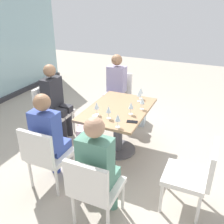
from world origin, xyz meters
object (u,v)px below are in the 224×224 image
Objects in this scene: wine_glass_5 at (141,91)px; wine_glass_6 at (118,118)px; chair_near_window at (51,108)px; wine_glass_0 at (109,110)px; dining_table_main at (118,120)px; cell_phone_on_table at (132,122)px; person_side_end at (98,165)px; handbag_2 at (141,117)px; person_near_window at (56,98)px; coffee_cup at (95,119)px; wine_glass_4 at (131,106)px; chair_far_left at (46,154)px; chair_side_end at (94,187)px; chair_front_left at (195,173)px; person_far_left at (50,135)px; handbag_0 at (88,182)px; handbag_1 at (82,135)px; chair_far_right at (118,93)px; wine_glass_3 at (139,93)px; wine_glass_2 at (142,101)px; person_far_right at (115,85)px; wine_glass_1 at (97,106)px.

wine_glass_6 is at bearing -177.93° from wine_glass_5.
wine_glass_0 is at bearing -105.97° from chair_near_window.
cell_phone_on_table reaches higher than dining_table_main.
person_side_end reaches higher than handbag_2.
person_near_window reaches higher than cell_phone_on_table.
coffee_cup is at bearing -117.16° from person_near_window.
wine_glass_4 is at bearing 4.19° from person_side_end.
cell_phone_on_table is (0.79, -0.82, 0.24)m from chair_far_left.
chair_side_end is at bearing -176.17° from wine_glass_4.
chair_front_left is 0.69× the size of person_far_left.
coffee_cup is at bearing 163.77° from wine_glass_5.
wine_glass_5 is at bearing 40.23° from chair_front_left.
chair_side_end is 2.90× the size of handbag_2.
chair_far_left is at bearing 79.89° from handbag_0.
person_far_left is 1.16m from wine_glass_4.
wine_glass_5 reaches higher than handbag_1.
chair_near_window is 1.63m from handbag_0.
chair_near_window is 2.90× the size of handbag_2.
wine_glass_3 is (-0.74, -0.68, 0.37)m from chair_far_right.
handbag_1 is (0.30, 0.96, -0.59)m from cell_phone_on_table.
handbag_1 is at bearing 68.68° from chair_front_left.
wine_glass_2 is 0.62× the size of handbag_2.
handbag_0 is 2.00m from handbag_2.
person_side_end is at bearing 178.61° from handbag_2.
person_side_end is 14.00× the size of coffee_cup.
person_far_right is at bearing 32.81° from wine_glass_4.
cell_phone_on_table is at bearing -0.80° from person_side_end.
handbag_0 is (0.02, -0.50, -0.56)m from person_far_left.
person_far_right is 1.00× the size of person_side_end.
wine_glass_2 reaches higher than dining_table_main.
wine_glass_4 is at bearing -64.74° from wine_glass_1.
wine_glass_2 is at bearing -152.74° from wine_glass_3.
person_far_left is 6.81× the size of wine_glass_0.
handbag_0 is (-0.24, 1.21, -0.36)m from chair_front_left.
person_far_left is 6.81× the size of wine_glass_6.
wine_glass_2 is at bearing -141.00° from chair_far_right.
cell_phone_on_table is at bearing -50.10° from handbag_0.
wine_glass_0 is (-1.36, -0.49, 0.16)m from person_far_right.
dining_table_main is at bearing 152.74° from wine_glass_3.
handbag_1 is at bearing 34.82° from chair_side_end.
chair_side_end is 0.69× the size of person_far_right.
wine_glass_0 is (0.92, 0.31, 0.16)m from person_side_end.
wine_glass_0 is at bearing 16.85° from chair_side_end.
chair_front_left reaches higher than handbag_1.
wine_glass_0 is 0.62× the size of handbag_1.
person_near_window is at bearing 94.62° from wine_glass_2.
wine_glass_0 is at bearing -36.99° from person_far_left.
wine_glass_6 is (-0.64, 0.11, 0.00)m from wine_glass_2.
person_near_window reaches higher than coffee_cup.
person_far_right is at bearing -10.47° from handbag_0.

